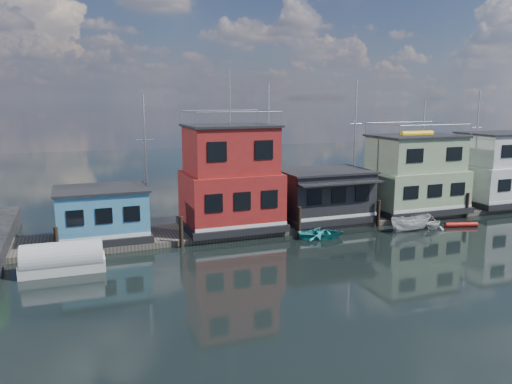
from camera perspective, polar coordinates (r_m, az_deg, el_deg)
name	(u,v)px	position (r m, az deg, el deg)	size (l,w,h in m)	color
ground	(422,267)	(32.61, 18.46, -8.12)	(160.00, 160.00, 0.00)	black
dock	(328,220)	(42.13, 8.23, -3.18)	(48.00, 5.00, 0.40)	#595147
houseboat_blue	(102,214)	(36.73, -17.18, -2.39)	(6.40, 4.90, 3.66)	black
houseboat_red	(231,180)	(38.04, -2.93, 1.43)	(7.40, 5.90, 11.86)	black
houseboat_dark	(323,194)	(41.41, 7.71, -0.27)	(7.40, 6.10, 4.06)	black
houseboat_green	(414,175)	(46.13, 17.65, 1.87)	(8.40, 5.90, 7.03)	black
houseboat_white	(501,170)	(52.87, 26.23, 2.32)	(8.40, 5.90, 6.66)	black
pilings	(342,217)	(39.39, 9.79, -2.85)	(42.28, 0.28, 2.20)	#2D2116
background_masts	(343,148)	(48.72, 9.93, 5.02)	(36.40, 0.16, 12.00)	silver
dinghy_teal	(321,233)	(37.33, 7.49, -4.72)	(2.44, 3.42, 0.71)	teal
tarp_runabout	(63,260)	(32.06, -21.24, -7.26)	(4.86, 2.05, 1.95)	silver
dinghy_white	(433,223)	(41.93, 19.61, -3.33)	(1.67, 1.94, 1.02)	silver
red_kayak	(461,225)	(43.44, 22.41, -3.47)	(0.39, 0.39, 2.65)	red
motorboat	(411,223)	(40.65, 17.28, -3.41)	(1.27, 3.38, 1.31)	white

